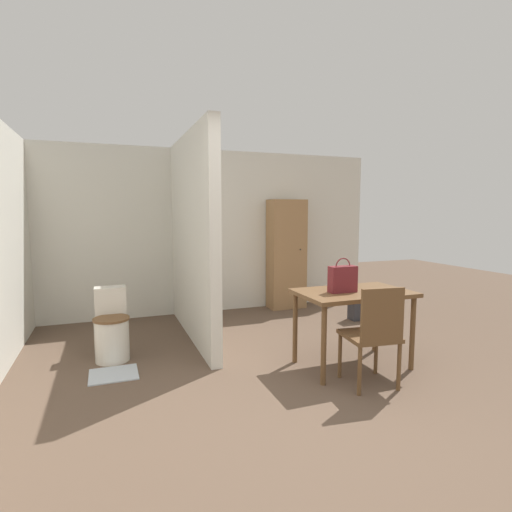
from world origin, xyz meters
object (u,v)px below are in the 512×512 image
at_px(wooden_chair, 374,332).
at_px(handbag, 343,279).
at_px(wooden_cabinet, 286,254).
at_px(dining_table, 353,300).
at_px(space_heater, 359,303).
at_px(toilet, 112,329).

distance_m(wooden_chair, handbag, 0.63).
bearing_deg(handbag, wooden_cabinet, 77.42).
bearing_deg(wooden_chair, handbag, 99.64).
relative_size(dining_table, handbag, 3.28).
bearing_deg(dining_table, space_heater, 52.88).
height_order(dining_table, toilet, dining_table).
height_order(wooden_chair, handbag, handbag).
xyz_separation_m(dining_table, handbag, (-0.14, -0.01, 0.23)).
xyz_separation_m(wooden_chair, wooden_cabinet, (0.54, 3.00, 0.37)).
xyz_separation_m(toilet, space_heater, (3.39, 0.39, -0.08)).
bearing_deg(toilet, space_heater, 6.55).
distance_m(toilet, space_heater, 3.41).
bearing_deg(dining_table, toilet, 154.89).
distance_m(wooden_cabinet, space_heater, 1.40).
distance_m(dining_table, space_heater, 1.88).
bearing_deg(dining_table, wooden_cabinet, 80.42).
distance_m(handbag, wooden_cabinet, 2.59).
distance_m(wooden_chair, wooden_cabinet, 3.07).
bearing_deg(wooden_chair, wooden_cabinet, 86.55).
relative_size(wooden_chair, space_heater, 1.94).
bearing_deg(space_heater, wooden_cabinet, 123.06).
xyz_separation_m(toilet, handbag, (2.15, -1.09, 0.59)).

